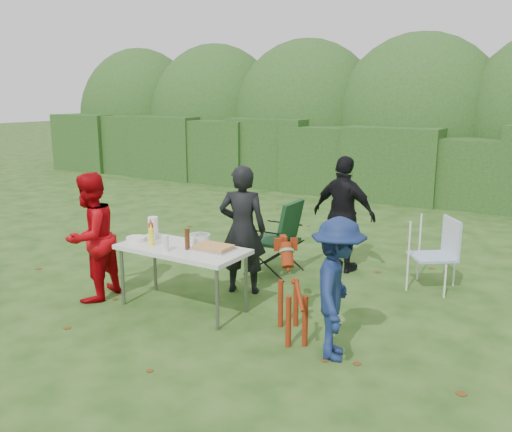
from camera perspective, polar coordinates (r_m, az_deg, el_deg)
The scene contains 20 objects.
ground at distance 6.46m, azimuth -7.75°, elevation -9.56°, with size 80.00×80.00×0.00m, color #1E4211.
hedge_row at distance 13.26m, azimuth 14.59°, elevation 5.42°, with size 22.00×1.40×1.70m, color #23471C.
shrub_backdrop at distance 14.73m, azimuth 16.62°, elevation 8.91°, with size 20.00×2.60×3.20m, color #3D6628.
folding_table at distance 6.23m, azimuth -7.77°, elevation -3.74°, with size 1.50×0.70×0.74m.
person_cook at distance 6.68m, azimuth -1.42°, elevation -1.44°, with size 0.59×0.38×1.61m, color black.
person_red_jacket at distance 6.75m, azimuth -17.00°, elevation -2.14°, with size 0.75×0.58×1.54m, color #AE030C.
person_black_puffy at distance 7.59m, azimuth 9.24°, elevation 0.16°, with size 0.95×0.40×1.62m, color black.
child at distance 5.10m, azimuth 8.56°, elevation -7.61°, with size 0.87×0.50×1.35m, color navy.
dog at distance 5.56m, azimuth 3.87°, elevation -8.24°, with size 0.95×0.38×0.90m, color maroon, non-canonical shape.
camping_chair at distance 7.45m, azimuth 1.93°, elevation -2.16°, with size 0.66×0.66×1.05m, color #163B1E, non-canonical shape.
lawn_chair at distance 7.23m, azimuth 18.07°, elevation -3.78°, with size 0.55×0.55×0.93m, color #4C75B7, non-canonical shape.
food_tray at distance 6.07m, azimuth -4.49°, elevation -3.47°, with size 0.45×0.30×0.02m, color #B7B7BA.
focaccia_bread at distance 6.06m, azimuth -4.49°, elevation -3.22°, with size 0.40×0.26×0.04m, color tan.
mustard_bottle at distance 6.30m, azimuth -10.97°, elevation -2.20°, with size 0.06×0.06×0.20m, color #FAFF2A.
ketchup_bottle at distance 6.47m, azimuth -10.98°, elevation -1.73°, with size 0.06×0.06×0.22m, color #A82919.
beer_bottle at distance 6.08m, azimuth -7.25°, elevation -2.41°, with size 0.06×0.06×0.24m, color #47230F.
paper_towel_roll at distance 6.62m, azimuth -10.77°, elevation -1.20°, with size 0.12×0.12×0.26m, color white.
cup_stack at distance 6.06m, azimuth -9.53°, elevation -2.85°, with size 0.08×0.08×0.18m, color white.
pasta_bowl at distance 6.35m, azimuth -5.98°, elevation -2.38°, with size 0.26×0.26×0.10m, color silver.
plate_stack at distance 6.56m, azimuth -12.48°, elevation -2.37°, with size 0.24×0.24×0.05m, color white.
Camera 1 is at (3.83, -4.60, 2.43)m, focal length 38.00 mm.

